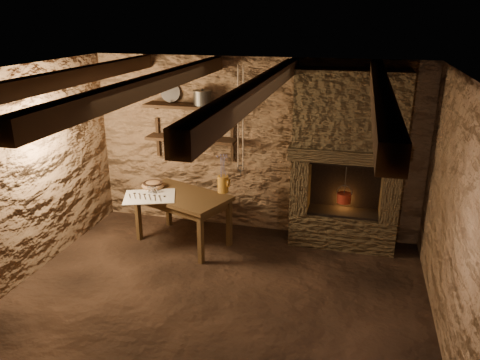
% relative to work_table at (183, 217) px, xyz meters
% --- Properties ---
extents(floor, '(4.50, 4.50, 0.00)m').
position_rel_work_table_xyz_m(floor, '(0.80, -1.29, -0.38)').
color(floor, black).
rests_on(floor, ground).
extents(back_wall, '(4.50, 0.04, 2.40)m').
position_rel_work_table_xyz_m(back_wall, '(0.80, 0.71, 0.82)').
color(back_wall, brown).
rests_on(back_wall, floor).
extents(front_wall, '(4.50, 0.04, 2.40)m').
position_rel_work_table_xyz_m(front_wall, '(0.80, -3.29, 0.82)').
color(front_wall, brown).
rests_on(front_wall, floor).
extents(left_wall, '(0.04, 4.00, 2.40)m').
position_rel_work_table_xyz_m(left_wall, '(-1.45, -1.29, 0.82)').
color(left_wall, brown).
rests_on(left_wall, floor).
extents(right_wall, '(0.04, 4.00, 2.40)m').
position_rel_work_table_xyz_m(right_wall, '(3.05, -1.29, 0.82)').
color(right_wall, brown).
rests_on(right_wall, floor).
extents(ceiling, '(4.50, 4.00, 0.04)m').
position_rel_work_table_xyz_m(ceiling, '(0.80, -1.29, 2.02)').
color(ceiling, black).
rests_on(ceiling, back_wall).
extents(beam_far_left, '(0.14, 3.95, 0.16)m').
position_rel_work_table_xyz_m(beam_far_left, '(-0.70, -1.29, 1.93)').
color(beam_far_left, black).
rests_on(beam_far_left, ceiling).
extents(beam_mid_left, '(0.14, 3.95, 0.16)m').
position_rel_work_table_xyz_m(beam_mid_left, '(0.30, -1.29, 1.93)').
color(beam_mid_left, black).
rests_on(beam_mid_left, ceiling).
extents(beam_mid_right, '(0.14, 3.95, 0.16)m').
position_rel_work_table_xyz_m(beam_mid_right, '(1.30, -1.29, 1.93)').
color(beam_mid_right, black).
rests_on(beam_mid_right, ceiling).
extents(beam_far_right, '(0.14, 3.95, 0.16)m').
position_rel_work_table_xyz_m(beam_far_right, '(2.30, -1.29, 1.93)').
color(beam_far_right, black).
rests_on(beam_far_right, ceiling).
extents(shelf_lower, '(1.25, 0.30, 0.04)m').
position_rel_work_table_xyz_m(shelf_lower, '(-0.05, 0.55, 0.92)').
color(shelf_lower, black).
rests_on(shelf_lower, back_wall).
extents(shelf_upper, '(1.25, 0.30, 0.04)m').
position_rel_work_table_xyz_m(shelf_upper, '(-0.05, 0.55, 1.37)').
color(shelf_upper, black).
rests_on(shelf_upper, back_wall).
extents(hearth, '(1.43, 0.51, 2.30)m').
position_rel_work_table_xyz_m(hearth, '(2.05, 0.48, 0.85)').
color(hearth, '#372B1B').
rests_on(hearth, floor).
extents(work_table, '(1.39, 1.10, 0.70)m').
position_rel_work_table_xyz_m(work_table, '(0.00, 0.00, 0.00)').
color(work_table, '#342312').
rests_on(work_table, floor).
extents(linen_cloth, '(0.78, 0.71, 0.01)m').
position_rel_work_table_xyz_m(linen_cloth, '(-0.37, -0.19, 0.33)').
color(linen_cloth, silver).
rests_on(linen_cloth, work_table).
extents(pewter_cutlery_row, '(0.57, 0.38, 0.01)m').
position_rel_work_table_xyz_m(pewter_cutlery_row, '(-0.37, -0.21, 0.34)').
color(pewter_cutlery_row, gray).
rests_on(pewter_cutlery_row, linen_cloth).
extents(drinking_glasses, '(0.21, 0.06, 0.08)m').
position_rel_work_table_xyz_m(drinking_glasses, '(-0.35, -0.06, 0.37)').
color(drinking_glasses, silver).
rests_on(drinking_glasses, linen_cloth).
extents(stoneware_jug, '(0.17, 0.16, 0.51)m').
position_rel_work_table_xyz_m(stoneware_jug, '(0.50, 0.21, 0.54)').
color(stoneware_jug, '#B07322').
rests_on(stoneware_jug, work_table).
extents(wooden_bowl, '(0.33, 0.33, 0.11)m').
position_rel_work_table_xyz_m(wooden_bowl, '(-0.46, 0.13, 0.36)').
color(wooden_bowl, '#966941').
rests_on(wooden_bowl, work_table).
extents(iron_stockpot, '(0.28, 0.28, 0.18)m').
position_rel_work_table_xyz_m(iron_stockpot, '(0.13, 0.55, 1.48)').
color(iron_stockpot, '#33302D').
rests_on(iron_stockpot, shelf_upper).
extents(tin_pan, '(0.28, 0.17, 0.26)m').
position_rel_work_table_xyz_m(tin_pan, '(-0.36, 0.65, 1.53)').
color(tin_pan, '#A8A9A3').
rests_on(tin_pan, shelf_upper).
extents(small_kettle, '(0.21, 0.18, 0.19)m').
position_rel_work_table_xyz_m(small_kettle, '(0.09, 0.55, 1.00)').
color(small_kettle, '#A8A9A3').
rests_on(small_kettle, shelf_lower).
extents(rusty_tin, '(0.12, 0.12, 0.09)m').
position_rel_work_table_xyz_m(rusty_tin, '(-0.33, 0.55, 0.99)').
color(rusty_tin, '#5A1E12').
rests_on(rusty_tin, shelf_lower).
extents(red_pot, '(0.23, 0.23, 0.54)m').
position_rel_work_table_xyz_m(red_pot, '(2.05, 0.43, 0.32)').
color(red_pot, maroon).
rests_on(red_pot, hearth).
extents(hanging_ropes, '(0.08, 0.08, 1.20)m').
position_rel_work_table_xyz_m(hanging_ropes, '(0.85, -0.24, 1.42)').
color(hanging_ropes, tan).
rests_on(hanging_ropes, ceiling).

